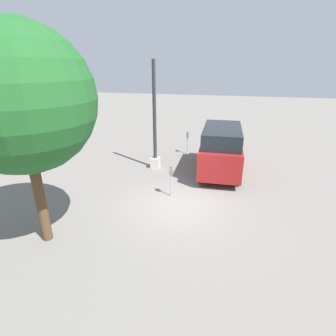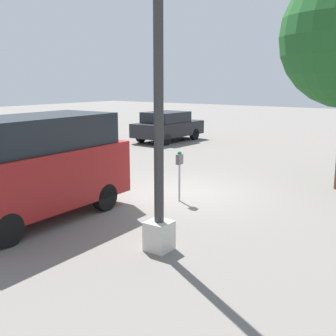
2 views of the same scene
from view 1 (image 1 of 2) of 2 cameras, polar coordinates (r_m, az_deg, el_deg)
ground_plane at (r=10.27m, az=1.71°, el=-8.01°), size 80.00×80.00×0.00m
parking_meter_near at (r=10.52m, az=0.63°, el=-1.38°), size 0.21×0.12×1.31m
parking_meter_far at (r=15.81m, az=4.27°, el=6.60°), size 0.21×0.12×1.36m
lamp_post at (r=13.31m, az=-2.88°, el=7.31°), size 0.44×0.44×5.32m
parked_van at (r=13.09m, az=11.48°, el=4.10°), size 4.47×2.05×2.32m
street_tree at (r=7.83m, az=-29.49°, el=12.71°), size 3.86×3.86×6.16m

